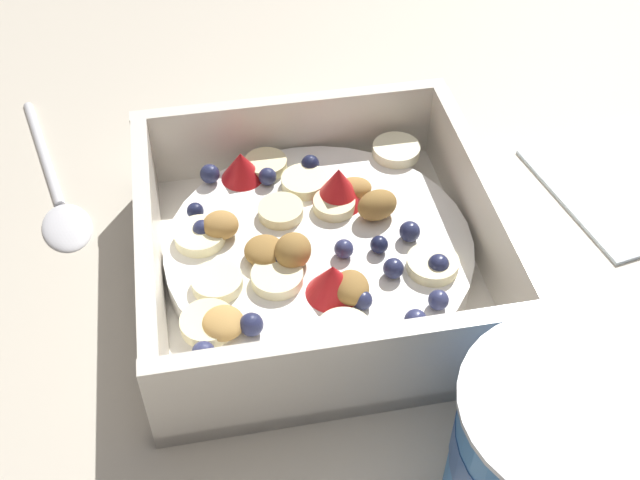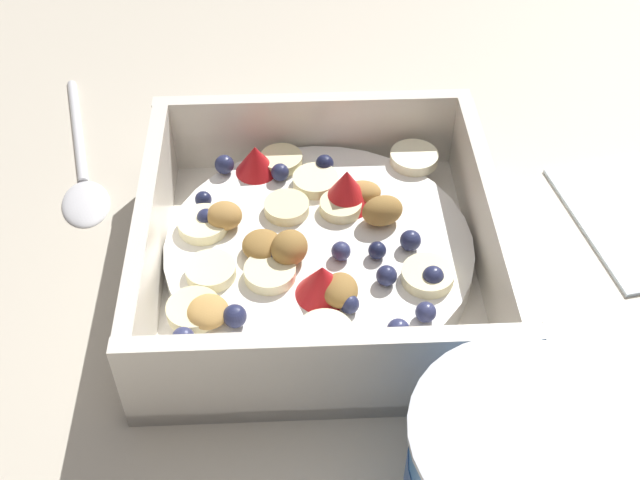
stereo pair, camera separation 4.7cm
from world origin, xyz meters
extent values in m
plane|color=beige|center=(0.00, 0.00, 0.00)|extent=(2.40, 2.40, 0.00)
cube|color=white|center=(0.00, -0.01, 0.01)|extent=(0.21, 0.21, 0.01)
cube|color=white|center=(0.00, -0.11, 0.03)|extent=(0.21, 0.01, 0.06)
cube|color=white|center=(0.00, 0.09, 0.03)|extent=(0.21, 0.01, 0.06)
cube|color=white|center=(-0.10, -0.01, 0.03)|extent=(0.01, 0.19, 0.06)
cube|color=white|center=(0.10, -0.01, 0.03)|extent=(0.01, 0.19, 0.06)
cylinder|color=white|center=(0.00, -0.01, 0.02)|extent=(0.18, 0.18, 0.02)
cylinder|color=beige|center=(-0.01, -0.04, 0.03)|extent=(0.04, 0.04, 0.01)
cylinder|color=beige|center=(0.02, -0.09, 0.03)|extent=(0.04, 0.04, 0.01)
cylinder|color=beige|center=(0.02, -0.04, 0.03)|extent=(0.04, 0.04, 0.01)
cylinder|color=beige|center=(-0.06, 0.02, 0.03)|extent=(0.04, 0.04, 0.01)
cylinder|color=beige|center=(0.07, 0.04, 0.03)|extent=(0.03, 0.03, 0.01)
cylinder|color=#F4EAB7|center=(0.03, 0.01, 0.03)|extent=(0.04, 0.04, 0.01)
cylinder|color=#F4EAB7|center=(0.07, -0.03, 0.03)|extent=(0.04, 0.04, 0.01)
cylinder|color=#F4EAB7|center=(0.00, 0.06, 0.03)|extent=(0.04, 0.04, 0.01)
cylinder|color=#F7EFC6|center=(-0.07, -0.09, 0.03)|extent=(0.03, 0.03, 0.01)
cylinder|color=#F4EAB7|center=(0.06, 0.01, 0.03)|extent=(0.03, 0.03, 0.01)
cylinder|color=#F4EAB7|center=(0.00, -0.06, 0.03)|extent=(0.04, 0.04, 0.01)
cone|color=red|center=(-0.02, -0.05, 0.04)|extent=(0.03, 0.03, 0.03)
cone|color=red|center=(0.04, -0.08, 0.04)|extent=(0.04, 0.04, 0.02)
cone|color=red|center=(0.00, 0.03, 0.04)|extent=(0.03, 0.03, 0.02)
sphere|color=#23284C|center=(-0.01, 0.04, 0.03)|extent=(0.01, 0.01, 0.01)
sphere|color=#23284C|center=(0.03, 0.00, 0.03)|extent=(0.01, 0.01, 0.01)
sphere|color=navy|center=(0.07, 0.06, 0.03)|extent=(0.01, 0.01, 0.01)
sphere|color=#23284C|center=(0.07, -0.03, 0.03)|extent=(0.01, 0.01, 0.01)
sphere|color=#191E3D|center=(0.07, -0.05, 0.03)|extent=(0.01, 0.01, 0.01)
sphere|color=navy|center=(-0.01, 0.00, 0.03)|extent=(0.01, 0.01, 0.01)
sphere|color=navy|center=(-0.04, 0.06, 0.03)|extent=(0.01, 0.01, 0.01)
sphere|color=#23284C|center=(-0.04, 0.02, 0.03)|extent=(0.01, 0.01, 0.01)
sphere|color=#23284C|center=(0.06, -0.08, 0.03)|extent=(0.01, 0.01, 0.01)
sphere|color=#23284C|center=(0.05, 0.05, 0.03)|extent=(0.01, 0.01, 0.01)
sphere|color=#191E3D|center=(-0.03, 0.00, 0.03)|extent=(0.01, 0.01, 0.01)
sphere|color=navy|center=(-0.05, 0.05, 0.03)|extent=(0.01, 0.01, 0.01)
sphere|color=#23284C|center=(0.02, -0.07, 0.03)|extent=(0.01, 0.01, 0.01)
sphere|color=#191E3D|center=(-0.01, -0.08, 0.03)|extent=(0.01, 0.01, 0.01)
sphere|color=#23284C|center=(-0.06, 0.02, 0.03)|extent=(0.01, 0.01, 0.01)
sphere|color=#23284C|center=(-0.05, -0.01, 0.03)|extent=(0.01, 0.01, 0.01)
ellipsoid|color=olive|center=(0.02, 0.00, 0.04)|extent=(0.03, 0.03, 0.02)
ellipsoid|color=#AD7F42|center=(-0.03, -0.05, 0.03)|extent=(0.02, 0.02, 0.01)
ellipsoid|color=#AD7F42|center=(0.06, -0.03, 0.04)|extent=(0.02, 0.02, 0.02)
ellipsoid|color=olive|center=(0.03, -0.01, 0.03)|extent=(0.03, 0.03, 0.01)
ellipsoid|color=olive|center=(-0.04, -0.03, 0.04)|extent=(0.03, 0.03, 0.02)
ellipsoid|color=tan|center=(0.06, 0.04, 0.03)|extent=(0.02, 0.02, 0.01)
ellipsoid|color=olive|center=(-0.01, 0.03, 0.04)|extent=(0.02, 0.03, 0.01)
ellipsoid|color=silver|center=(0.15, -0.08, 0.00)|extent=(0.04, 0.05, 0.01)
cylinder|color=silver|center=(0.17, -0.17, 0.00)|extent=(0.04, 0.12, 0.01)
cylinder|color=#2D5193|center=(-0.08, 0.15, 0.04)|extent=(0.09, 0.09, 0.02)
cylinder|color=#B7BCC6|center=(-0.08, 0.15, 0.08)|extent=(0.10, 0.10, 0.00)
camera|label=1|loc=(0.06, 0.31, 0.36)|focal=44.65mm
camera|label=2|loc=(0.01, 0.32, 0.36)|focal=44.65mm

